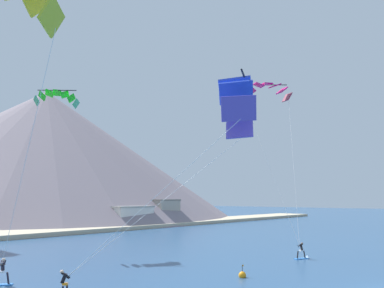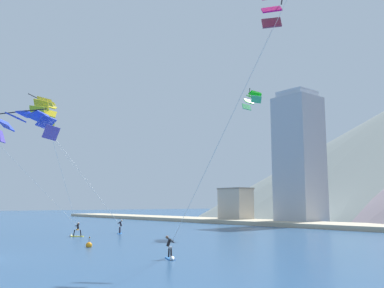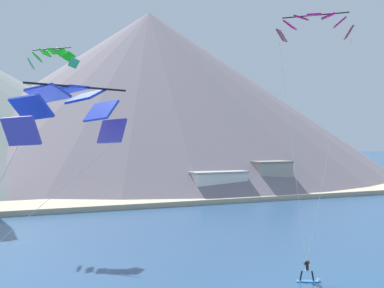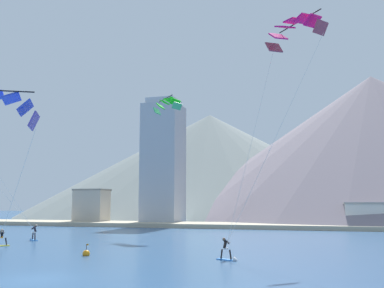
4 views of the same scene
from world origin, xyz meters
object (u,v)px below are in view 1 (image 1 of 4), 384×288
(kitesurfer_near_lead, at_px, (303,254))
(parafoil_kite_near_trail, at_px, (236,103))
(parafoil_kite_distant_high_outer, at_px, (57,97))
(parafoil_kite_near_lead, at_px, (267,90))
(race_marker_buoy, at_px, (242,275))

(kitesurfer_near_lead, relative_size, parafoil_kite_near_trail, 0.16)
(parafoil_kite_distant_high_outer, bearing_deg, parafoil_kite_near_lead, -43.97)
(kitesurfer_near_lead, xyz_separation_m, race_marker_buoy, (-11.04, -0.49, -0.29))
(parafoil_kite_near_trail, xyz_separation_m, parafoil_kite_distant_high_outer, (3.61, 28.19, 6.32))
(parafoil_kite_near_trail, bearing_deg, parafoil_kite_near_lead, 25.92)
(parafoil_kite_near_lead, xyz_separation_m, parafoil_kite_near_trail, (-21.83, -10.61, -7.65))
(kitesurfer_near_lead, distance_m, parafoil_kite_near_trail, 20.72)
(kitesurfer_near_lead, relative_size, race_marker_buoy, 1.71)
(kitesurfer_near_lead, relative_size, parafoil_kite_distant_high_outer, 0.36)
(parafoil_kite_near_trail, bearing_deg, race_marker_buoy, 33.07)
(kitesurfer_near_lead, distance_m, parafoil_kite_near_lead, 20.10)
(parafoil_kite_distant_high_outer, bearing_deg, kitesurfer_near_lead, -60.48)
(parafoil_kite_near_lead, relative_size, parafoil_kite_near_trail, 1.68)
(parafoil_kite_near_trail, height_order, parafoil_kite_distant_high_outer, parafoil_kite_distant_high_outer)
(parafoil_kite_near_lead, bearing_deg, parafoil_kite_distant_high_outer, 136.03)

